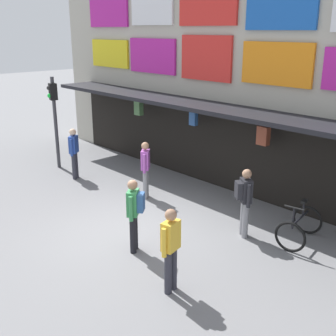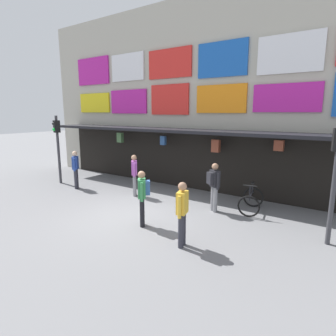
{
  "view_description": "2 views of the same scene",
  "coord_description": "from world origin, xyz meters",
  "px_view_note": "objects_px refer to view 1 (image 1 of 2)",
  "views": [
    {
      "loc": [
        7.62,
        -5.76,
        4.73
      ],
      "look_at": [
        -0.41,
        1.66,
        1.15
      ],
      "focal_mm": 45.52,
      "sensor_mm": 36.0,
      "label": 1
    },
    {
      "loc": [
        6.04,
        -6.69,
        3.36
      ],
      "look_at": [
        0.54,
        1.27,
        1.43
      ],
      "focal_mm": 30.17,
      "sensor_mm": 36.0,
      "label": 2
    }
  ],
  "objects_px": {
    "traffic_light_near": "(54,108)",
    "bicycle_parked": "(299,227)",
    "pedestrian_in_purple": "(244,198)",
    "pedestrian_in_green": "(74,151)",
    "pedestrian_in_white": "(145,167)",
    "pedestrian_in_yellow": "(134,210)",
    "pedestrian_in_black": "(171,246)"
  },
  "relations": [
    {
      "from": "pedestrian_in_purple",
      "to": "pedestrian_in_green",
      "type": "xyz_separation_m",
      "value": [
        -6.35,
        -0.75,
        -0.04
      ]
    },
    {
      "from": "pedestrian_in_yellow",
      "to": "pedestrian_in_white",
      "type": "bearing_deg",
      "value": 135.78
    },
    {
      "from": "bicycle_parked",
      "to": "pedestrian_in_green",
      "type": "xyz_separation_m",
      "value": [
        -7.43,
        -1.44,
        0.55
      ]
    },
    {
      "from": "pedestrian_in_white",
      "to": "pedestrian_in_yellow",
      "type": "height_order",
      "value": "same"
    },
    {
      "from": "pedestrian_in_green",
      "to": "traffic_light_near",
      "type": "bearing_deg",
      "value": 173.03
    },
    {
      "from": "bicycle_parked",
      "to": "pedestrian_in_black",
      "type": "distance_m",
      "value": 3.59
    },
    {
      "from": "pedestrian_in_black",
      "to": "bicycle_parked",
      "type": "bearing_deg",
      "value": 80.24
    },
    {
      "from": "traffic_light_near",
      "to": "bicycle_parked",
      "type": "distance_m",
      "value": 9.13
    },
    {
      "from": "pedestrian_in_purple",
      "to": "pedestrian_in_yellow",
      "type": "height_order",
      "value": "same"
    },
    {
      "from": "traffic_light_near",
      "to": "pedestrian_in_yellow",
      "type": "height_order",
      "value": "traffic_light_near"
    },
    {
      "from": "pedestrian_in_green",
      "to": "pedestrian_in_black",
      "type": "xyz_separation_m",
      "value": [
        6.83,
        -2.06,
        0.0
      ]
    },
    {
      "from": "pedestrian_in_black",
      "to": "pedestrian_in_white",
      "type": "xyz_separation_m",
      "value": [
        -3.93,
        2.68,
        0.0
      ]
    },
    {
      "from": "bicycle_parked",
      "to": "pedestrian_in_purple",
      "type": "distance_m",
      "value": 1.41
    },
    {
      "from": "traffic_light_near",
      "to": "pedestrian_in_purple",
      "type": "xyz_separation_m",
      "value": [
        7.79,
        0.57,
        -1.16
      ]
    },
    {
      "from": "pedestrian_in_black",
      "to": "pedestrian_in_white",
      "type": "height_order",
      "value": "same"
    },
    {
      "from": "pedestrian_in_purple",
      "to": "pedestrian_in_green",
      "type": "height_order",
      "value": "same"
    },
    {
      "from": "pedestrian_in_yellow",
      "to": "pedestrian_in_black",
      "type": "bearing_deg",
      "value": -15.7
    },
    {
      "from": "traffic_light_near",
      "to": "bicycle_parked",
      "type": "relative_size",
      "value": 2.51
    },
    {
      "from": "traffic_light_near",
      "to": "pedestrian_in_green",
      "type": "relative_size",
      "value": 1.9
    },
    {
      "from": "bicycle_parked",
      "to": "pedestrian_in_white",
      "type": "bearing_deg",
      "value": -169.82
    },
    {
      "from": "pedestrian_in_black",
      "to": "pedestrian_in_yellow",
      "type": "relative_size",
      "value": 1.0
    },
    {
      "from": "traffic_light_near",
      "to": "pedestrian_in_black",
      "type": "distance_m",
      "value": 8.65
    },
    {
      "from": "pedestrian_in_black",
      "to": "pedestrian_in_yellow",
      "type": "height_order",
      "value": "same"
    },
    {
      "from": "bicycle_parked",
      "to": "pedestrian_in_yellow",
      "type": "bearing_deg",
      "value": -126.71
    },
    {
      "from": "traffic_light_near",
      "to": "pedestrian_in_purple",
      "type": "bearing_deg",
      "value": 4.21
    },
    {
      "from": "bicycle_parked",
      "to": "pedestrian_in_purple",
      "type": "bearing_deg",
      "value": -147.52
    },
    {
      "from": "traffic_light_near",
      "to": "pedestrian_in_white",
      "type": "bearing_deg",
      "value": 5.89
    },
    {
      "from": "bicycle_parked",
      "to": "pedestrian_in_white",
      "type": "distance_m",
      "value": 4.64
    },
    {
      "from": "traffic_light_near",
      "to": "pedestrian_in_black",
      "type": "height_order",
      "value": "traffic_light_near"
    },
    {
      "from": "pedestrian_in_green",
      "to": "pedestrian_in_yellow",
      "type": "xyz_separation_m",
      "value": [
        5.17,
        -1.59,
        0.04
      ]
    },
    {
      "from": "pedestrian_in_green",
      "to": "pedestrian_in_yellow",
      "type": "bearing_deg",
      "value": -17.1
    },
    {
      "from": "traffic_light_near",
      "to": "pedestrian_in_purple",
      "type": "relative_size",
      "value": 1.9
    }
  ]
}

